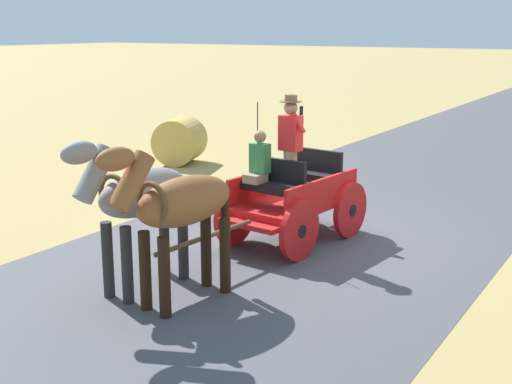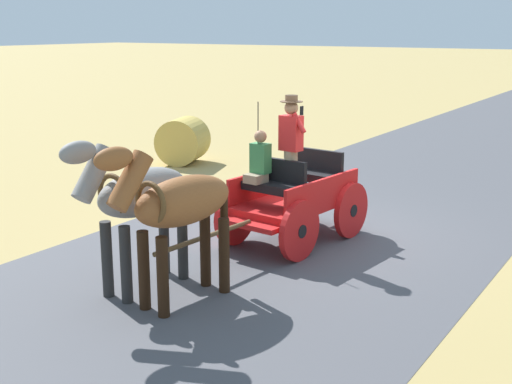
{
  "view_description": "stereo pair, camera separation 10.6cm",
  "coord_description": "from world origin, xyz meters",
  "views": [
    {
      "loc": [
        -5.23,
        10.25,
        3.56
      ],
      "look_at": [
        0.06,
        1.74,
        1.1
      ],
      "focal_mm": 47.75,
      "sensor_mm": 36.0,
      "label": 1
    },
    {
      "loc": [
        -5.32,
        10.2,
        3.56
      ],
      "look_at": [
        0.06,
        1.74,
        1.1
      ],
      "focal_mm": 47.75,
      "sensor_mm": 36.0,
      "label": 2
    }
  ],
  "objects": [
    {
      "name": "horse_drawn_carriage",
      "position": [
        0.07,
        0.62,
        0.82
      ],
      "size": [
        1.66,
        4.52,
        2.5
      ],
      "color": "red",
      "rests_on": "ground"
    },
    {
      "name": "horse_off_side",
      "position": [
        0.76,
        3.59,
        1.32
      ],
      "size": [
        0.66,
        2.13,
        2.21
      ],
      "color": "gray",
      "rests_on": "ground"
    },
    {
      "name": "hay_bale",
      "position": [
        5.82,
        -3.73,
        0.6
      ],
      "size": [
        1.49,
        1.43,
        1.2
      ],
      "primitive_type": "cylinder",
      "rotation": [
        0.0,
        1.57,
        1.9
      ],
      "color": "gold",
      "rests_on": "ground"
    },
    {
      "name": "horse_near_side",
      "position": [
        0.02,
        3.67,
        1.32
      ],
      "size": [
        0.8,
        2.15,
        2.21
      ],
      "color": "brown",
      "rests_on": "ground"
    },
    {
      "name": "road_surface",
      "position": [
        0.0,
        0.0,
        0.0
      ],
      "size": [
        6.5,
        160.0,
        0.01
      ],
      "primitive_type": "cube",
      "color": "#4C4C51",
      "rests_on": "ground"
    },
    {
      "name": "ground_plane",
      "position": [
        0.0,
        0.0,
        0.0
      ],
      "size": [
        200.0,
        200.0,
        0.0
      ],
      "primitive_type": "plane",
      "color": "tan"
    }
  ]
}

